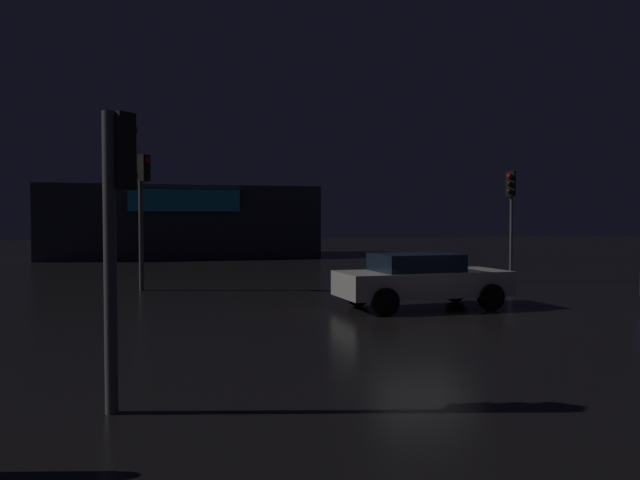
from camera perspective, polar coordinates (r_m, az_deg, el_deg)
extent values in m
plane|color=black|center=(16.38, 9.11, -6.41)|extent=(120.00, 120.00, 0.00)
cube|color=#33383D|center=(40.70, -12.52, 1.63)|extent=(16.43, 7.14, 4.37)
cube|color=#33CCF2|center=(37.01, -12.20, 3.54)|extent=(6.34, 0.24, 1.26)
cylinder|color=#595B60|center=(21.41, -15.97, 1.49)|extent=(0.16, 0.16, 4.47)
cube|color=black|center=(21.36, -15.71, 6.33)|extent=(0.41, 0.41, 0.87)
sphere|color=red|center=(21.27, -15.40, 7.06)|extent=(0.20, 0.20, 0.20)
sphere|color=black|center=(21.25, -15.40, 6.36)|extent=(0.20, 0.20, 0.20)
sphere|color=black|center=(21.23, -15.39, 5.66)|extent=(0.20, 0.20, 0.20)
cylinder|color=#595B60|center=(24.79, 17.00, 1.18)|extent=(0.11, 0.11, 4.16)
cube|color=black|center=(24.67, 16.95, 4.91)|extent=(0.41, 0.41, 0.94)
sphere|color=red|center=(24.53, 16.86, 5.59)|extent=(0.20, 0.20, 0.20)
sphere|color=black|center=(24.51, 16.86, 4.93)|extent=(0.20, 0.20, 0.20)
sphere|color=black|center=(24.50, 16.85, 4.28)|extent=(0.20, 0.20, 0.20)
cylinder|color=#595B60|center=(8.00, -18.55, -2.02)|extent=(0.16, 0.16, 3.67)
cube|color=black|center=(8.12, -17.80, 7.66)|extent=(0.41, 0.41, 0.94)
sphere|color=black|center=(8.26, -16.97, 9.54)|extent=(0.20, 0.20, 0.20)
sphere|color=orange|center=(8.23, -16.95, 7.59)|extent=(0.20, 0.20, 0.20)
sphere|color=black|center=(8.21, -16.93, 5.63)|extent=(0.20, 0.20, 0.20)
cube|color=silver|center=(16.86, 9.32, -3.89)|extent=(4.57, 2.00, 0.64)
cube|color=black|center=(16.72, 8.69, -2.02)|extent=(2.19, 1.73, 0.46)
cylinder|color=black|center=(18.41, 12.14, -4.42)|extent=(0.70, 0.24, 0.69)
cylinder|color=black|center=(16.84, 15.29, -5.04)|extent=(0.70, 0.24, 0.69)
cylinder|color=black|center=(17.12, 3.44, -4.86)|extent=(0.70, 0.24, 0.69)
cylinder|color=black|center=(15.43, 5.94, -5.61)|extent=(0.70, 0.24, 0.69)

